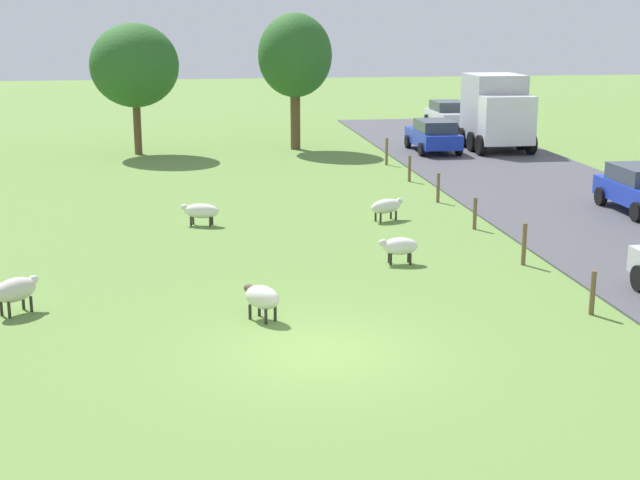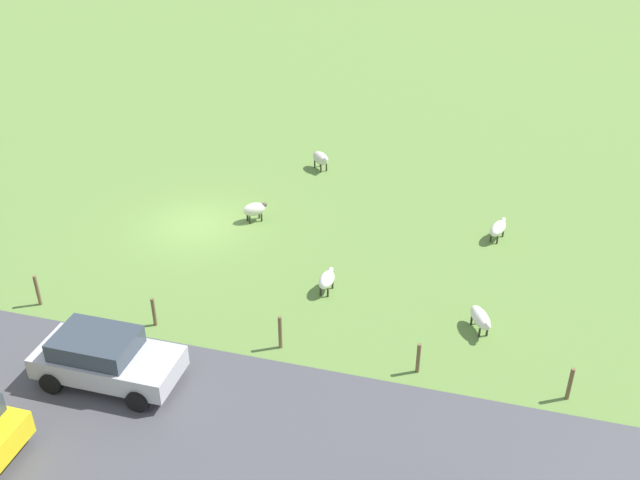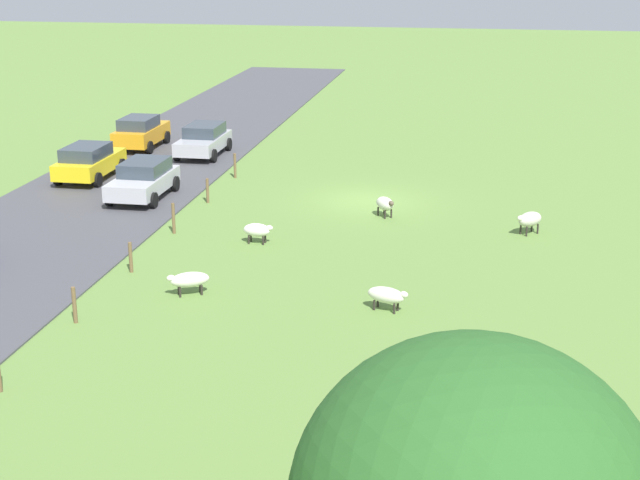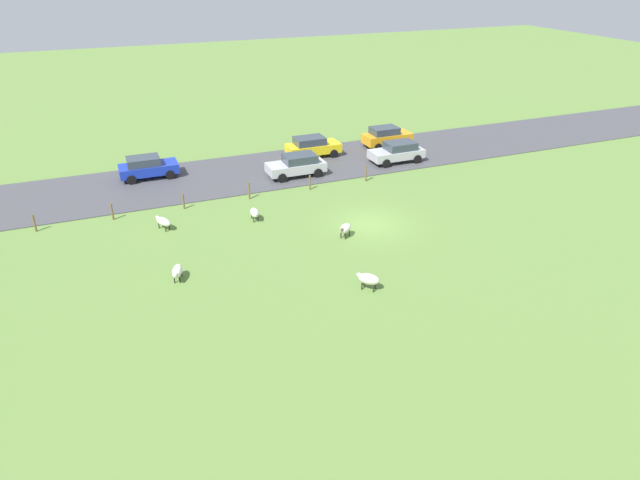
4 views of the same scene
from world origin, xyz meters
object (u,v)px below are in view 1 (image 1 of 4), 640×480
(sheep_0, at_px, (262,297))
(tree_0, at_px, (134,66))
(truck_0, at_px, (496,111))
(car_2, at_px, (434,135))
(sheep_1, at_px, (16,290))
(sheep_2, at_px, (201,211))
(car_5, at_px, (449,114))
(sheep_3, at_px, (399,246))
(sheep_4, at_px, (386,206))
(tree_1, at_px, (295,56))

(sheep_0, xyz_separation_m, tree_0, (-3.79, 25.39, 3.69))
(tree_0, distance_m, truck_0, 17.61)
(truck_0, height_order, car_2, truck_0)
(car_2, bearing_deg, sheep_1, -125.27)
(sheep_0, relative_size, tree_0, 0.17)
(sheep_2, xyz_separation_m, car_5, (15.15, 23.70, 0.38))
(sheep_0, xyz_separation_m, car_5, (14.01, 33.24, 0.33))
(sheep_0, xyz_separation_m, sheep_2, (-1.14, 9.54, -0.05))
(truck_0, relative_size, car_2, 0.97)
(sheep_1, bearing_deg, tree_0, 86.08)
(sheep_3, distance_m, car_2, 20.60)
(sheep_0, bearing_deg, sheep_1, 166.97)
(sheep_2, distance_m, sheep_4, 6.03)
(tree_0, relative_size, car_5, 1.46)
(truck_0, distance_m, car_2, 3.36)
(sheep_3, distance_m, truck_0, 21.96)
(car_5, bearing_deg, sheep_1, -121.33)
(sheep_2, xyz_separation_m, tree_0, (-2.66, 15.86, 3.74))
(tree_0, relative_size, tree_1, 0.93)
(tree_1, xyz_separation_m, truck_0, (9.67, -2.16, -2.63))
(car_5, bearing_deg, tree_0, -156.23)
(sheep_4, xyz_separation_m, truck_0, (8.71, 14.48, 1.47))
(sheep_3, distance_m, car_5, 30.78)
(car_5, bearing_deg, sheep_3, -108.84)
(sheep_0, distance_m, tree_0, 25.94)
(sheep_2, bearing_deg, car_5, 57.41)
(sheep_0, bearing_deg, sheep_2, 96.79)
(sheep_1, relative_size, sheep_4, 0.87)
(sheep_0, relative_size, sheep_2, 0.81)
(sheep_2, relative_size, sheep_3, 1.18)
(tree_1, distance_m, car_5, 12.96)
(sheep_2, bearing_deg, truck_0, 44.13)
(sheep_0, xyz_separation_m, sheep_3, (4.08, 4.11, -0.04))
(sheep_0, xyz_separation_m, truck_0, (13.60, 23.83, 1.43))
(sheep_4, bearing_deg, car_2, 68.92)
(sheep_0, height_order, car_2, car_2)
(sheep_4, relative_size, tree_1, 0.19)
(tree_1, height_order, car_5, tree_1)
(sheep_3, xyz_separation_m, car_2, (6.35, 19.60, 0.38))
(sheep_2, bearing_deg, sheep_3, -46.17)
(tree_1, bearing_deg, tree_0, -175.53)
(sheep_1, xyz_separation_m, tree_1, (9.38, 24.74, 4.03))
(sheep_0, bearing_deg, sheep_3, 45.20)
(tree_0, xyz_separation_m, truck_0, (17.40, -1.56, -2.26))
(truck_0, bearing_deg, tree_0, 174.87)
(sheep_4, bearing_deg, tree_1, 93.29)
(tree_0, height_order, tree_1, tree_1)
(truck_0, height_order, car_5, truck_0)
(sheep_1, height_order, tree_1, tree_1)
(sheep_3, height_order, tree_0, tree_0)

